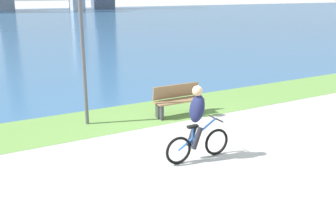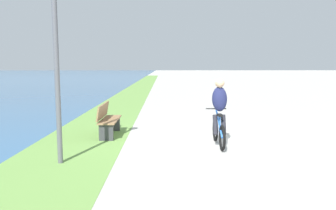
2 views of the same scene
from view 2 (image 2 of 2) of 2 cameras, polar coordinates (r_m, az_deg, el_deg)
name	(u,v)px [view 2 (image 2 of 2)]	position (r m, az deg, el deg)	size (l,w,h in m)	color
ground_plane	(203,140)	(8.63, 6.24, -6.14)	(300.00, 300.00, 0.00)	#B2AFA8
grass_strip_bayside	(83,140)	(8.82, -14.84, -6.03)	(120.00, 2.27, 0.01)	#6B9947
cyclist_lead	(219,112)	(7.88, 9.02, -1.30)	(1.59, 0.52, 1.65)	black
bench_near_path	(108,120)	(9.19, -10.57, -2.56)	(1.50, 0.47, 0.90)	olive
lamppost_tall	(55,30)	(6.71, -19.29, 12.39)	(0.28, 0.28, 4.03)	#595960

